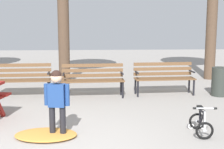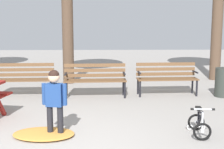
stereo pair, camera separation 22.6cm
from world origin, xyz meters
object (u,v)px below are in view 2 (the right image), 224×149
Objects in this scene: park_bench_left at (23,77)px; child_standing at (55,97)px; park_bench_right at (95,77)px; park_bench_far_right at (167,76)px; trash_bin at (224,82)px; kids_bicycle at (199,124)px.

child_standing reaches higher than park_bench_left.
park_bench_far_right is at bearing 5.45° from park_bench_right.
park_bench_left is 2.15× the size of trash_bin.
park_bench_left is at bearing -179.42° from park_bench_far_right.
child_standing is (-2.50, -3.14, 0.17)m from park_bench_far_right.
child_standing is 4.88m from trash_bin.
park_bench_far_right is at bearing 89.33° from kids_bicycle.
child_standing reaches higher than park_bench_right.
park_bench_right is at bearing -4.29° from park_bench_left.
kids_bicycle is at bearing -39.69° from park_bench_left.
child_standing is (1.30, -3.10, 0.17)m from park_bench_left.
park_bench_left reaches higher than kids_bicycle.
child_standing reaches higher than kids_bicycle.
child_standing is 2.50m from kids_bicycle.
park_bench_far_right is 2.15× the size of trash_bin.
child_standing reaches higher than park_bench_far_right.
trash_bin reaches higher than kids_bicycle.
kids_bicycle is 0.78× the size of trash_bin.
park_bench_right is 2.15× the size of trash_bin.
park_bench_right is 1.91m from park_bench_far_right.
child_standing is at bearing -67.19° from park_bench_left.
park_bench_far_right is 4.01m from child_standing.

